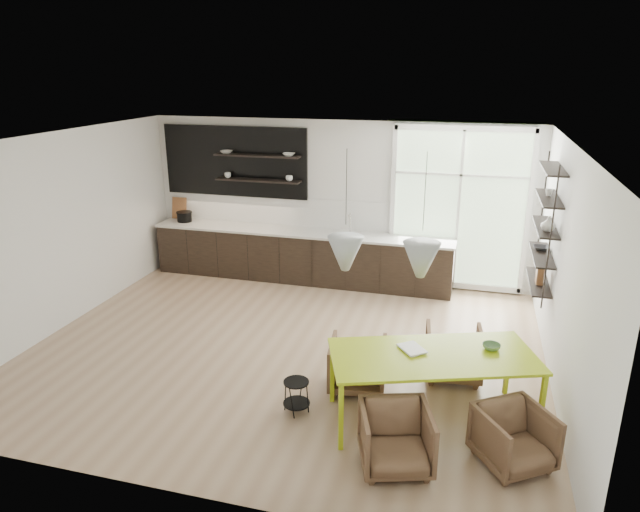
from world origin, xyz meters
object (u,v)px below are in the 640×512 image
(armchair_back_left, at_px, (358,364))
(armchair_front_right, at_px, (514,438))
(dining_table, at_px, (433,359))
(wire_stool, at_px, (296,392))
(armchair_back_right, at_px, (453,353))
(armchair_front_left, at_px, (396,439))

(armchair_back_left, xyz_separation_m, armchair_front_right, (1.78, -1.00, -0.01))
(dining_table, distance_m, wire_stool, 1.59)
(dining_table, bearing_deg, wire_stool, 169.93)
(armchair_back_left, xyz_separation_m, armchair_back_right, (1.12, 0.59, 0.01))
(armchair_back_left, distance_m, armchair_front_left, 1.49)
(armchair_front_left, bearing_deg, armchair_back_left, 98.41)
(armchair_front_left, height_order, armchair_front_right, armchair_front_left)
(armchair_back_right, relative_size, armchair_front_left, 1.02)
(armchair_back_right, bearing_deg, armchair_front_right, 106.49)
(armchair_back_left, relative_size, armchair_back_right, 0.97)
(dining_table, distance_m, armchair_front_left, 1.03)
(dining_table, xyz_separation_m, armchair_front_right, (0.86, -0.56, -0.45))
(dining_table, bearing_deg, armchair_front_right, -52.96)
(armchair_back_right, relative_size, wire_stool, 1.81)
(dining_table, bearing_deg, armchair_back_left, 134.39)
(armchair_back_right, height_order, wire_stool, armchair_back_right)
(armchair_back_left, xyz_separation_m, wire_stool, (-0.57, -0.70, -0.06))
(armchair_front_left, distance_m, armchair_front_right, 1.17)
(wire_stool, bearing_deg, armchair_front_left, -27.57)
(dining_table, xyz_separation_m, armchair_back_right, (0.20, 1.03, -0.43))
(armchair_back_right, distance_m, wire_stool, 2.12)
(armchair_back_left, height_order, wire_stool, armchair_back_left)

